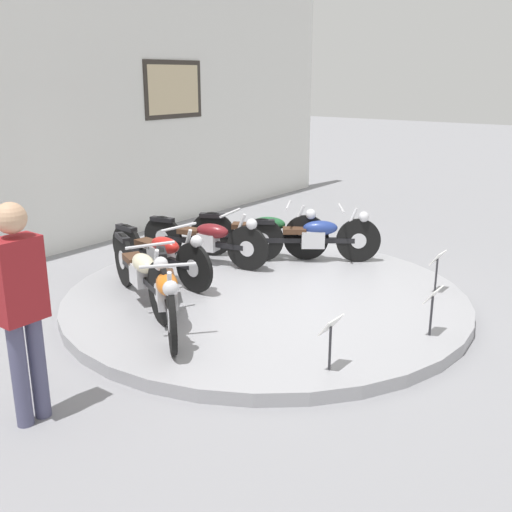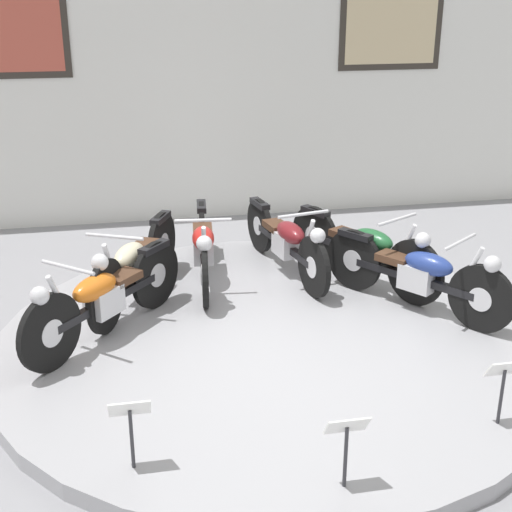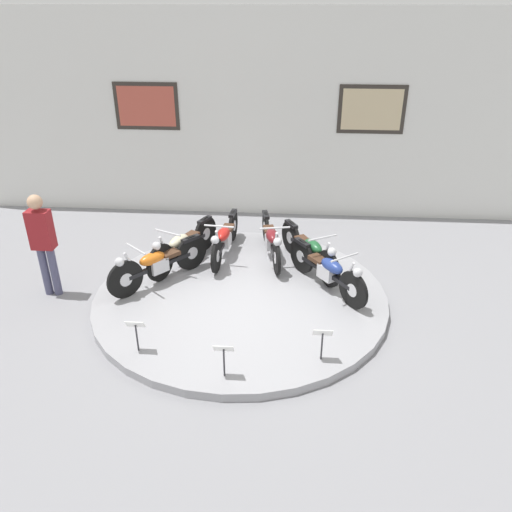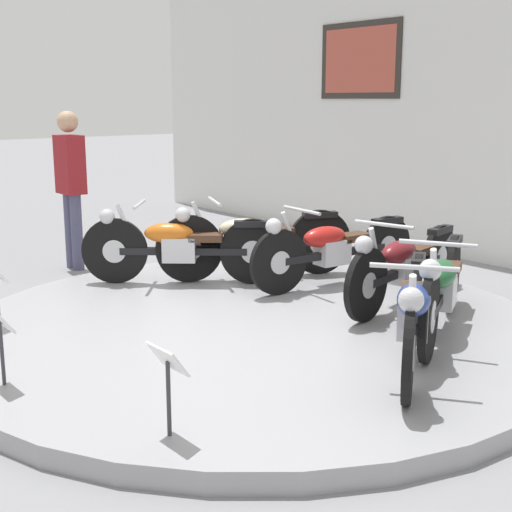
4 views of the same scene
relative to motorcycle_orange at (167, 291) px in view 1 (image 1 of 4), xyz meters
The scene contains 13 objects.
ground_plane 1.53m from the motorcycle_orange, ahead, with size 60.00×60.00×0.00m, color gray.
display_platform 1.51m from the motorcycle_orange, ahead, with size 4.81×4.81×0.13m, color #99999E.
back_wall 4.28m from the motorcycle_orange, 68.82° to the left, with size 14.00×0.22×4.38m.
motorcycle_orange is the anchor object (origin of this frame).
motorcycle_cream 0.74m from the motorcycle_orange, 67.64° to the left, with size 0.90×1.85×0.81m.
motorcycle_red 1.48m from the motorcycle_orange, 48.13° to the left, with size 0.54×1.96×0.78m.
motorcycle_maroon 2.16m from the motorcycle_orange, 30.71° to the left, with size 0.57×1.93×0.78m.
motorcycle_green 2.66m from the motorcycle_orange, 14.96° to the left, with size 1.01×1.77×0.80m.
motorcycle_blue 2.85m from the motorcycle_orange, ahead, with size 1.20×1.62×0.79m.
info_placard_front_left 1.85m from the motorcycle_orange, 84.87° to the right, with size 0.26×0.11×0.51m.
info_placard_front_centre 2.69m from the motorcycle_orange, 57.98° to the right, with size 0.26×0.11×0.51m.
info_placard_front_right 3.26m from the motorcycle_orange, 34.56° to the right, with size 0.26×0.11×0.51m.
visitor_standing 1.86m from the motorcycle_orange, behind, with size 0.36×0.23×1.78m.
Camera 1 is at (-5.49, -4.00, 2.65)m, focal length 42.00 mm.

